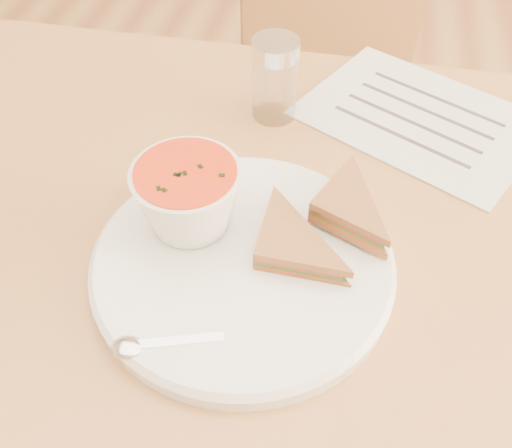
% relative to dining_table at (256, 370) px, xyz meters
% --- Properties ---
extents(dining_table, '(1.00, 0.70, 0.75)m').
position_rel_dining_table_xyz_m(dining_table, '(0.00, 0.00, 0.00)').
color(dining_table, brown).
rests_on(dining_table, floor).
extents(chair_far, '(0.52, 0.52, 0.91)m').
position_rel_dining_table_xyz_m(chair_far, '(0.08, 0.58, 0.08)').
color(chair_far, brown).
rests_on(chair_far, floor).
extents(plate, '(0.41, 0.41, 0.02)m').
position_rel_dining_table_xyz_m(plate, '(0.00, -0.08, 0.38)').
color(plate, white).
rests_on(plate, dining_table).
extents(soup_bowl, '(0.14, 0.14, 0.08)m').
position_rel_dining_table_xyz_m(soup_bowl, '(-0.06, -0.05, 0.43)').
color(soup_bowl, white).
rests_on(soup_bowl, plate).
extents(sandwich_half_a, '(0.10, 0.10, 0.03)m').
position_rel_dining_table_xyz_m(sandwich_half_a, '(0.02, -0.10, 0.41)').
color(sandwich_half_a, '#9A5936').
rests_on(sandwich_half_a, plate).
extents(sandwich_half_b, '(0.12, 0.12, 0.03)m').
position_rel_dining_table_xyz_m(sandwich_half_b, '(0.06, -0.03, 0.42)').
color(sandwich_half_b, '#9A5936').
rests_on(sandwich_half_b, plate).
extents(spoon, '(0.16, 0.08, 0.01)m').
position_rel_dining_table_xyz_m(spoon, '(-0.03, -0.19, 0.40)').
color(spoon, silver).
rests_on(spoon, plate).
extents(paper_menu, '(0.36, 0.33, 0.00)m').
position_rel_dining_table_xyz_m(paper_menu, '(0.18, 0.22, 0.38)').
color(paper_menu, silver).
rests_on(paper_menu, dining_table).
extents(condiment_shaker, '(0.07, 0.07, 0.11)m').
position_rel_dining_table_xyz_m(condiment_shaker, '(-0.01, 0.19, 0.43)').
color(condiment_shaker, silver).
rests_on(condiment_shaker, dining_table).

